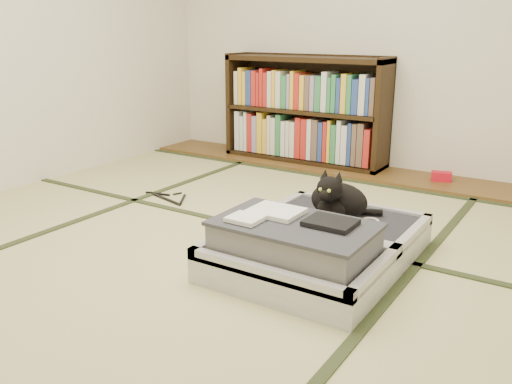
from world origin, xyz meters
The scene contains 9 objects.
floor centered at (0.00, 0.00, 0.00)m, with size 4.50×4.50×0.00m, color #CCC288.
wood_strip centered at (0.00, 2.00, 0.01)m, with size 4.00×0.50×0.02m, color brown.
red_item centered at (0.69, 2.03, 0.06)m, with size 0.15×0.09×0.07m, color red.
tatami_borders centered at (0.00, 0.49, 0.00)m, with size 4.00×4.50×0.01m.
bookcase centered at (-0.54, 2.07, 0.45)m, with size 1.48×0.34×0.95m.
suitcase centered at (0.56, 0.12, 0.12)m, with size 0.83×1.11×0.33m.
cat centered at (0.54, 0.40, 0.27)m, with size 0.37×0.37×0.30m.
cable_coil centered at (0.72, 0.43, 0.17)m, with size 0.12×0.12×0.03m.
hanger centered at (-0.84, 0.57, 0.01)m, with size 0.41×0.23×0.01m.
Camera 1 is at (1.68, -2.18, 1.16)m, focal length 38.00 mm.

